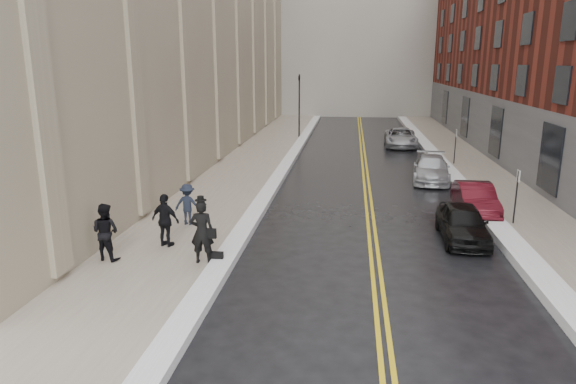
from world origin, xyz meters
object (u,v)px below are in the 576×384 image
(car_black, at_px, (463,223))
(car_silver_near, at_px, (431,169))
(pedestrian_main, at_px, (202,232))
(pedestrian_a, at_px, (106,232))
(car_maroon, at_px, (475,199))
(pedestrian_b, at_px, (188,204))
(pedestrian_c, at_px, (166,220))
(car_silver_far, at_px, (401,137))

(car_black, xyz_separation_m, car_silver_near, (0.28, 9.50, 0.01))
(pedestrian_main, xyz_separation_m, pedestrian_a, (-3.05, -0.10, -0.09))
(car_black, relative_size, pedestrian_a, 2.09)
(car_maroon, height_order, pedestrian_b, pedestrian_b)
(car_black, distance_m, car_maroon, 3.60)
(pedestrian_b, xyz_separation_m, pedestrian_c, (0.02, -2.41, 0.11))
(car_black, xyz_separation_m, car_silver_far, (-0.30, 20.94, 0.04))
(car_black, height_order, pedestrian_a, pedestrian_a)
(car_silver_near, xyz_separation_m, car_silver_far, (-0.59, 11.44, 0.03))
(car_silver_near, distance_m, pedestrian_main, 15.65)
(pedestrian_a, bearing_deg, car_silver_near, -119.60)
(car_black, distance_m, pedestrian_b, 10.06)
(car_black, bearing_deg, pedestrian_a, -161.82)
(pedestrian_main, bearing_deg, car_silver_far, -111.58)
(car_silver_near, distance_m, pedestrian_c, 15.63)
(car_silver_near, height_order, pedestrian_c, pedestrian_c)
(pedestrian_main, height_order, pedestrian_a, pedestrian_main)
(pedestrian_c, bearing_deg, pedestrian_a, 60.83)
(car_black, bearing_deg, car_silver_near, 89.05)
(car_silver_near, relative_size, pedestrian_b, 2.87)
(pedestrian_a, bearing_deg, car_maroon, -138.75)
(car_silver_near, distance_m, pedestrian_b, 13.92)
(car_silver_near, height_order, pedestrian_b, pedestrian_b)
(car_silver_far, bearing_deg, car_maroon, -83.30)
(car_black, distance_m, pedestrian_main, 9.13)
(car_maroon, distance_m, car_silver_near, 6.17)
(car_maroon, distance_m, pedestrian_c, 12.56)
(pedestrian_main, xyz_separation_m, pedestrian_b, (-1.64, 3.68, -0.21))
(car_silver_far, height_order, pedestrian_a, pedestrian_a)
(pedestrian_b, bearing_deg, pedestrian_a, 70.44)
(car_silver_near, bearing_deg, car_black, -85.07)
(pedestrian_main, relative_size, pedestrian_a, 1.10)
(pedestrian_b, height_order, pedestrian_c, pedestrian_c)
(car_black, relative_size, car_silver_far, 0.76)
(pedestrian_main, bearing_deg, pedestrian_c, -41.26)
(car_maroon, distance_m, pedestrian_main, 11.83)
(car_black, xyz_separation_m, pedestrian_b, (-10.06, 0.19, 0.29))
(car_maroon, xyz_separation_m, car_silver_far, (-1.48, 17.54, 0.04))
(car_silver_far, xyz_separation_m, pedestrian_a, (-11.16, -24.53, 0.37))
(pedestrian_main, bearing_deg, car_maroon, -147.53)
(car_maroon, bearing_deg, pedestrian_c, -152.41)
(car_black, xyz_separation_m, pedestrian_a, (-11.47, -3.60, 0.41))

